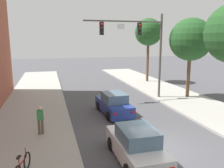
% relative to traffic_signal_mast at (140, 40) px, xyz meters
% --- Properties ---
extents(ground_plane, '(120.00, 120.00, 0.00)m').
position_rel_traffic_signal_mast_xyz_m(ground_plane, '(-2.58, -9.14, -5.37)').
color(ground_plane, '#4C4C51').
extents(sidewalk_left, '(5.00, 60.00, 0.15)m').
position_rel_traffic_signal_mast_xyz_m(sidewalk_left, '(-9.08, -9.14, -5.29)').
color(sidewalk_left, '#A8A59E').
rests_on(sidewalk_left, ground).
extents(traffic_signal_mast, '(7.08, 0.38, 7.50)m').
position_rel_traffic_signal_mast_xyz_m(traffic_signal_mast, '(0.00, 0.00, 0.00)').
color(traffic_signal_mast, '#514C47').
rests_on(traffic_signal_mast, sidewalk_right).
extents(car_lead_blue, '(2.01, 4.32, 1.60)m').
position_rel_traffic_signal_mast_xyz_m(car_lead_blue, '(-3.31, -3.27, -4.64)').
color(car_lead_blue, navy).
rests_on(car_lead_blue, ground).
extents(car_following_white, '(1.84, 4.24, 1.60)m').
position_rel_traffic_signal_mast_xyz_m(car_following_white, '(-4.19, -10.04, -4.64)').
color(car_following_white, silver).
rests_on(car_following_white, ground).
extents(pedestrian_sidewalk_left_walker, '(0.36, 0.22, 1.64)m').
position_rel_traffic_signal_mast_xyz_m(pedestrian_sidewalk_left_walker, '(-8.40, -6.14, -4.30)').
color(pedestrian_sidewalk_left_walker, brown).
rests_on(pedestrian_sidewalk_left_walker, sidewalk_left).
extents(bicycle_leaning, '(0.51, 1.73, 0.98)m').
position_rel_traffic_signal_mast_xyz_m(bicycle_leaning, '(-8.99, -10.22, -4.83)').
color(bicycle_leaning, black).
rests_on(bicycle_leaning, sidewalk_left).
extents(street_tree_second, '(3.84, 3.84, 7.21)m').
position_rel_traffic_signal_mast_xyz_m(street_tree_second, '(4.68, -0.58, 0.05)').
color(street_tree_second, brown).
rests_on(street_tree_second, sidewalk_right).
extents(street_tree_third, '(3.38, 3.38, 7.89)m').
position_rel_traffic_signal_mast_xyz_m(street_tree_third, '(4.39, 8.00, 0.94)').
color(street_tree_third, brown).
rests_on(street_tree_third, sidewalk_right).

